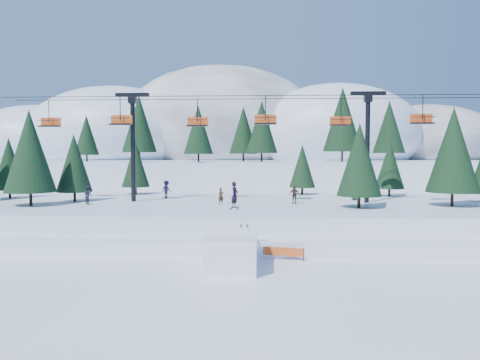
{
  "coord_description": "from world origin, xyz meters",
  "views": [
    {
      "loc": [
        3.33,
        -25.89,
        6.87
      ],
      "look_at": [
        1.77,
        6.0,
        5.2
      ],
      "focal_mm": 35.0,
      "sensor_mm": 36.0,
      "label": 1
    }
  ],
  "objects_px": {
    "banner_far": "(331,247)",
    "chairlift": "(243,129)",
    "banner_near": "(283,252)",
    "jump_kicker": "(232,251)"
  },
  "relations": [
    {
      "from": "banner_far",
      "to": "jump_kicker",
      "type": "bearing_deg",
      "value": -145.76
    },
    {
      "from": "banner_near",
      "to": "banner_far",
      "type": "distance_m",
      "value": 3.76
    },
    {
      "from": "banner_far",
      "to": "chairlift",
      "type": "bearing_deg",
      "value": 119.08
    },
    {
      "from": "banner_near",
      "to": "chairlift",
      "type": "bearing_deg",
      "value": 103.23
    },
    {
      "from": "chairlift",
      "to": "banner_far",
      "type": "xyz_separation_m",
      "value": [
        6.53,
        -11.74,
        -8.78
      ]
    },
    {
      "from": "chairlift",
      "to": "banner_far",
      "type": "distance_m",
      "value": 16.05
    },
    {
      "from": "chairlift",
      "to": "banner_near",
      "type": "relative_size",
      "value": 16.6
    },
    {
      "from": "jump_kicker",
      "to": "chairlift",
      "type": "height_order",
      "value": "chairlift"
    },
    {
      "from": "banner_near",
      "to": "banner_far",
      "type": "height_order",
      "value": "same"
    },
    {
      "from": "chairlift",
      "to": "banner_far",
      "type": "height_order",
      "value": "chairlift"
    }
  ]
}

